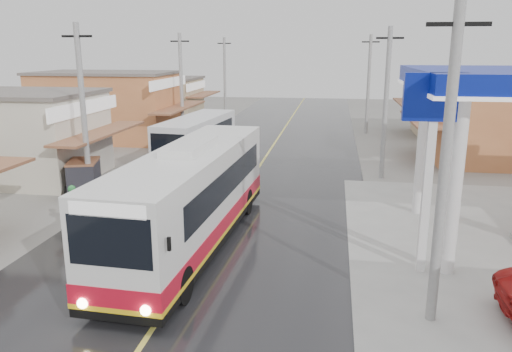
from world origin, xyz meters
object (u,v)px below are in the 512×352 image
object	(u,v)px
second_bus	(197,139)
cyclist	(77,219)
tricycle_near	(84,175)
coach_bus	(193,196)
tyre_stack	(109,201)

from	to	relation	value
second_bus	cyclist	bearing A→B (deg)	-89.31
tricycle_near	cyclist	bearing A→B (deg)	-81.93
coach_bus	tyre_stack	distance (m)	6.49
coach_bus	tyre_stack	world-z (taller)	coach_bus
tricycle_near	second_bus	bearing A→B (deg)	46.83
coach_bus	cyclist	distance (m)	4.66
coach_bus	cyclist	size ratio (longest dim) A/B	5.88
cyclist	tricycle_near	xyz separation A→B (m)	(-2.52, 5.41, 0.27)
second_bus	tyre_stack	bearing A→B (deg)	-94.43
coach_bus	tricycle_near	xyz separation A→B (m)	(-7.04, 5.49, -0.86)
second_bus	tyre_stack	size ratio (longest dim) A/B	9.38
coach_bus	cyclist	xyz separation A→B (m)	(-4.52, 0.08, -1.13)
second_bus	cyclist	size ratio (longest dim) A/B	4.23
coach_bus	second_bus	xyz separation A→B (m)	(-3.41, 12.85, -0.28)
second_bus	cyclist	xyz separation A→B (m)	(-1.12, -12.77, -0.85)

